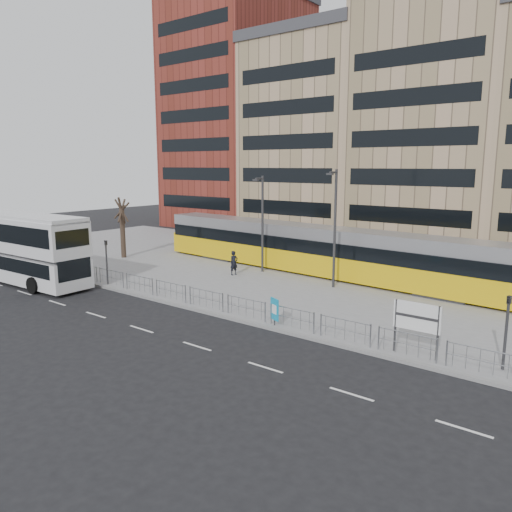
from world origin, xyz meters
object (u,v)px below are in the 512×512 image
Objects in this scene: pedestrian at (234,263)px; traffic_light_east at (507,323)px; tram at (318,250)px; bare_tree at (121,196)px; station_sign at (417,319)px; lamp_post_west at (262,220)px; traffic_light_west at (106,256)px; ad_panel at (274,310)px; double_decker_bus at (21,246)px; lamp_post_east at (335,224)px.

pedestrian is 0.59× the size of traffic_light_east.
tram is 18.31m from bare_tree.
lamp_post_west is (-15.82, 9.68, 2.41)m from station_sign.
traffic_light_east is (25.09, 1.03, 0.00)m from traffic_light_west.
traffic_light_east is at bearing 30.75° from ad_panel.
pedestrian is 9.24m from traffic_light_west.
traffic_light_east is at bearing 11.38° from station_sign.
double_decker_bus is at bearing -132.22° from lamp_post_west.
pedestrian is 3.98m from lamp_post_west.
lamp_post_west is at bearing 154.93° from ad_panel.
traffic_light_west is at bearing -167.90° from traffic_light_east.
ad_panel is at bearing 0.35° from traffic_light_west.
double_decker_bus is 1.69× the size of lamp_post_west.
traffic_light_east is at bearing -10.58° from bare_tree.
lamp_post_west is 1.02× the size of bare_tree.
station_sign is at bearing 27.84° from ad_panel.
double_decker_bus reaches higher than traffic_light_east.
station_sign is at bearing -158.05° from traffic_light_east.
traffic_light_east reaches higher than station_sign.
station_sign is 7.34m from ad_panel.
traffic_light_west reaches higher than station_sign.
ad_panel is at bearing -49.75° from lamp_post_west.
ad_panel is 0.19× the size of lamp_post_west.
lamp_post_west reaches higher than bare_tree.
lamp_post_west reaches higher than station_sign.
lamp_post_east reaches higher than station_sign.
ad_panel is 23.63m from bare_tree.
bare_tree is at bearing 179.16° from traffic_light_east.
pedestrian is at bearing 58.12° from traffic_light_west.
ad_panel is at bearing -177.68° from station_sign.
traffic_light_west is 0.42× the size of lamp_post_west.
lamp_post_east reaches higher than double_decker_bus.
station_sign is 3.48m from traffic_light_east.
lamp_post_east is (-8.96, 8.66, 2.68)m from station_sign.
station_sign is 0.33× the size of bare_tree.
pedestrian is 0.59× the size of traffic_light_west.
pedestrian is at bearing -134.01° from tram.
bare_tree is at bearing 166.03° from station_sign.
bare_tree is (-13.48, -2.84, 1.43)m from lamp_post_west.
pedestrian is at bearing 42.24° from double_decker_bus.
station_sign is 18.35m from pedestrian.
lamp_post_west is at bearing -147.93° from tram.
ad_panel is 0.46× the size of traffic_light_east.
double_decker_bus is at bearing -162.93° from traffic_light_east.
ad_panel is (4.75, -12.12, -0.98)m from tram.
ad_panel is at bearing -116.82° from pedestrian.
lamp_post_east is at bearing 135.13° from station_sign.
lamp_post_west is (-8.53, 10.08, 3.22)m from ad_panel.
lamp_post_east is (3.07, -3.05, 2.51)m from tram.
lamp_post_east is (18.59, 11.91, 1.81)m from double_decker_bus.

